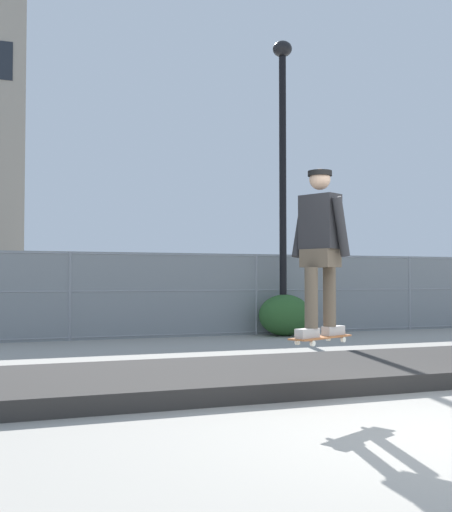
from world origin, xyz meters
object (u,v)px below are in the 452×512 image
object	(u,v)px
street_lamp	(283,151)
skater	(320,242)
skateboard	(321,338)
shrub_left	(285,315)

from	to	relation	value
street_lamp	skater	bearing A→B (deg)	-112.75
skateboard	street_lamp	bearing A→B (deg)	67.25
skateboard	shrub_left	world-z (taller)	shrub_left
street_lamp	skateboard	bearing A→B (deg)	-112.75
skateboard	street_lamp	world-z (taller)	street_lamp
skater	street_lamp	xyz separation A→B (m)	(3.10, 7.39, 2.54)
shrub_left	street_lamp	bearing A→B (deg)	149.30
skateboard	skater	world-z (taller)	skater
street_lamp	shrub_left	xyz separation A→B (m)	(0.03, -0.02, -3.72)
skateboard	skater	distance (m)	0.95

